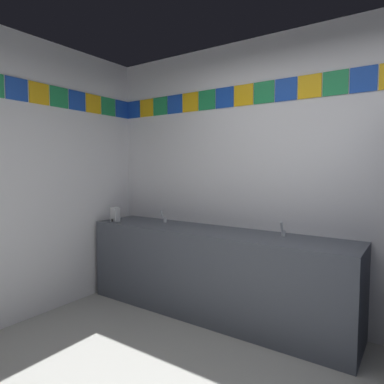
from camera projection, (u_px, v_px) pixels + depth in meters
The scene contains 5 objects.
wall_back at pixel (321, 179), 2.92m from camera, with size 4.57×0.09×2.64m.
vanity_counter at pixel (212, 272), 3.24m from camera, with size 2.64×0.56×0.83m.
faucet_left at pixel (164, 218), 3.65m from camera, with size 0.04×0.10×0.14m.
faucet_right at pixel (283, 231), 2.91m from camera, with size 0.04×0.10×0.14m.
soap_dispenser at pixel (115, 214), 3.72m from camera, with size 0.09×0.09×0.16m.
Camera 1 is at (0.73, -1.32, 1.42)m, focal length 31.52 mm.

